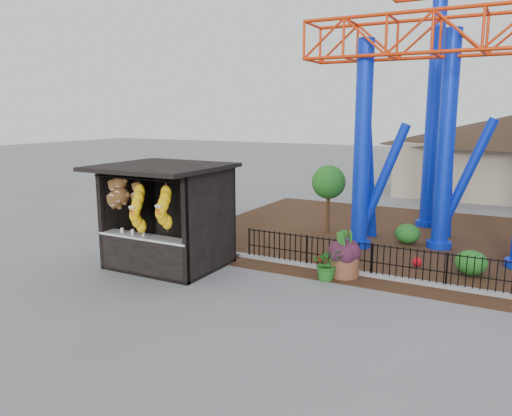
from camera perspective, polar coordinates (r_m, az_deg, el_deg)
The scene contains 10 objects.
ground at distance 13.16m, azimuth -2.58°, elevation -9.74°, with size 120.00×120.00×0.00m, color slate.
mulch_bed at distance 19.27m, azimuth 20.49°, elevation -3.72°, with size 18.00×12.00×0.02m, color #331E11.
curb at distance 14.50m, azimuth 17.68°, elevation -8.03°, with size 18.00×0.18×0.12m, color gray.
prize_booth at distance 15.11m, azimuth -10.75°, elevation -1.12°, with size 3.50×3.40×3.12m.
picket_fence at distance 14.25m, azimuth 21.36°, elevation -6.75°, with size 12.20×0.06×1.00m, color black, non-canonical shape.
roller_coaster at distance 18.92m, azimuth 25.39°, elevation 15.35°, with size 11.00×6.37×10.82m.
terracotta_planter at distance 14.59m, azimuth 10.01°, elevation -6.56°, with size 0.86×0.86×0.60m, color brown.
planter_foliage at distance 14.42m, azimuth 10.09°, elevation -4.20°, with size 0.70×0.70×0.64m, color #351525.
potted_plant at distance 14.17m, azimuth 8.19°, elevation -6.33°, with size 0.84×0.73×0.94m, color #224F17.
landscaping at distance 16.85m, azimuth 20.20°, elevation -4.60°, with size 8.50×4.28×0.72m.
Camera 1 is at (6.35, -10.56, 4.63)m, focal length 35.00 mm.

